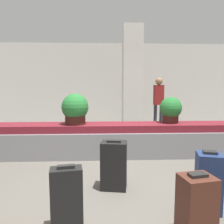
{
  "coord_description": "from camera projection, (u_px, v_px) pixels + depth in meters",
  "views": [
    {
      "loc": [
        -0.2,
        -2.99,
        1.47
      ],
      "look_at": [
        0.0,
        1.59,
        0.93
      ],
      "focal_mm": 35.0,
      "sensor_mm": 36.0,
      "label": 1
    }
  ],
  "objects": [
    {
      "name": "ground_plane",
      "position": [
        117.0,
        189.0,
        3.14
      ],
      "size": [
        18.0,
        18.0,
        0.0
      ],
      "primitive_type": "plane",
      "color": "#59544C"
    },
    {
      "name": "back_wall",
      "position": [
        107.0,
        83.0,
        8.99
      ],
      "size": [
        18.0,
        0.06,
        3.2
      ],
      "color": "silver",
      "rests_on": "ground_plane"
    },
    {
      "name": "carousel",
      "position": [
        112.0,
        140.0,
        4.68
      ],
      "size": [
        6.4,
        0.75,
        0.68
      ],
      "color": "gray",
      "rests_on": "ground_plane"
    },
    {
      "name": "pillar",
      "position": [
        132.0,
        82.0,
        6.41
      ],
      "size": [
        0.56,
        0.56,
        3.2
      ],
      "color": "silver",
      "rests_on": "ground_plane"
    },
    {
      "name": "suitcase_1",
      "position": [
        67.0,
        199.0,
        2.21
      ],
      "size": [
        0.34,
        0.22,
        0.69
      ],
      "rotation": [
        0.0,
        0.0,
        0.17
      ],
      "color": "black",
      "rests_on": "ground_plane"
    },
    {
      "name": "suitcase_3",
      "position": [
        114.0,
        165.0,
        3.12
      ],
      "size": [
        0.4,
        0.31,
        0.72
      ],
      "rotation": [
        0.0,
        0.0,
        -0.16
      ],
      "color": "black",
      "rests_on": "ground_plane"
    },
    {
      "name": "suitcase_6",
      "position": [
        208.0,
        182.0,
        2.56
      ],
      "size": [
        0.33,
        0.32,
        0.73
      ],
      "rotation": [
        0.0,
        0.0,
        -0.24
      ],
      "color": "navy",
      "rests_on": "ground_plane"
    },
    {
      "name": "suitcase_7",
      "position": [
        196.0,
        207.0,
        2.09
      ],
      "size": [
        0.36,
        0.32,
        0.66
      ],
      "rotation": [
        0.0,
        0.0,
        0.19
      ],
      "color": "#472319",
      "rests_on": "ground_plane"
    },
    {
      "name": "potted_plant_0",
      "position": [
        171.0,
        110.0,
        4.73
      ],
      "size": [
        0.47,
        0.47,
        0.56
      ],
      "color": "#381914",
      "rests_on": "carousel"
    },
    {
      "name": "potted_plant_1",
      "position": [
        75.0,
        109.0,
        4.55
      ],
      "size": [
        0.56,
        0.56,
        0.64
      ],
      "color": "#381914",
      "rests_on": "carousel"
    },
    {
      "name": "traveler_0",
      "position": [
        159.0,
        98.0,
        7.42
      ],
      "size": [
        0.34,
        0.25,
        1.76
      ],
      "rotation": [
        0.0,
        0.0,
        0.15
      ],
      "color": "#282833",
      "rests_on": "ground_plane"
    }
  ]
}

